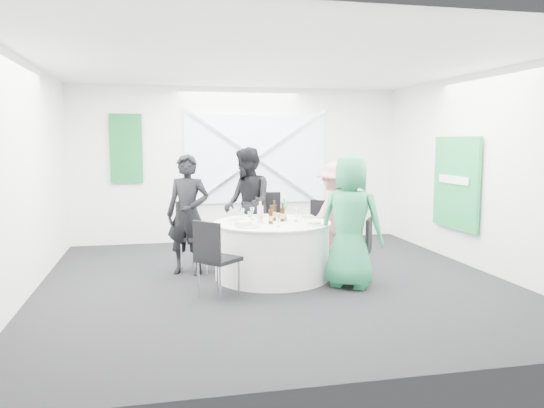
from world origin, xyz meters
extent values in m
plane|color=black|center=(0.00, 0.00, 0.00)|extent=(6.00, 6.00, 0.00)
plane|color=white|center=(0.00, 0.00, 2.80)|extent=(6.00, 6.00, 0.00)
plane|color=white|center=(0.00, 3.00, 1.40)|extent=(6.00, 0.00, 6.00)
plane|color=white|center=(0.00, -3.00, 1.40)|extent=(6.00, 0.00, 6.00)
plane|color=white|center=(-3.00, 0.00, 1.40)|extent=(0.00, 6.00, 6.00)
plane|color=white|center=(3.00, 0.00, 1.40)|extent=(0.00, 6.00, 6.00)
cube|color=silver|center=(0.30, 2.96, 1.50)|extent=(2.60, 0.03, 1.60)
cube|color=silver|center=(0.30, 2.92, 1.50)|extent=(2.63, 0.05, 1.84)
cube|color=silver|center=(0.30, 2.92, 1.50)|extent=(2.63, 0.05, 1.84)
cube|color=#136131|center=(-2.00, 2.95, 1.70)|extent=(0.55, 0.04, 1.20)
cube|color=#1A913F|center=(2.94, 0.60, 1.20)|extent=(0.05, 1.20, 1.40)
cylinder|color=silver|center=(0.00, 0.20, 0.37)|extent=(1.52, 1.52, 0.74)
cylinder|color=silver|center=(0.00, 0.20, 0.75)|extent=(1.56, 1.56, 0.02)
cube|color=black|center=(0.16, 1.29, 0.50)|extent=(0.53, 0.53, 0.06)
cube|color=black|center=(0.20, 1.51, 0.78)|extent=(0.45, 0.11, 0.50)
cylinder|color=silver|center=(0.38, 1.45, 0.24)|extent=(0.02, 0.02, 0.48)
cylinder|color=silver|center=(0.00, 1.50, 0.24)|extent=(0.02, 0.02, 0.48)
cylinder|color=silver|center=(0.32, 1.07, 0.24)|extent=(0.02, 0.02, 0.48)
cylinder|color=silver|center=(-0.05, 1.13, 0.24)|extent=(0.02, 0.02, 0.48)
cube|color=black|center=(-0.93, 0.71, 0.49)|extent=(0.62, 0.62, 0.05)
cube|color=black|center=(-1.12, 0.82, 0.77)|extent=(0.25, 0.41, 0.49)
cylinder|color=silver|center=(-1.01, 0.96, 0.24)|extent=(0.02, 0.02, 0.47)
cylinder|color=silver|center=(-1.19, 0.64, 0.24)|extent=(0.02, 0.02, 0.47)
cylinder|color=silver|center=(-0.68, 0.78, 0.24)|extent=(0.02, 0.02, 0.47)
cylinder|color=silver|center=(-0.86, 0.46, 0.24)|extent=(0.02, 0.02, 0.47)
cube|color=black|center=(0.83, 0.94, 0.45)|extent=(0.60, 0.60, 0.05)
cube|color=black|center=(0.98, 1.08, 0.70)|extent=(0.30, 0.33, 0.45)
cylinder|color=silver|center=(1.07, 0.93, 0.22)|extent=(0.02, 0.02, 0.43)
cylinder|color=silver|center=(0.84, 1.18, 0.22)|extent=(0.02, 0.02, 0.43)
cylinder|color=silver|center=(0.82, 0.70, 0.22)|extent=(0.02, 0.02, 0.43)
cylinder|color=silver|center=(0.59, 0.96, 0.22)|extent=(0.02, 0.02, 0.43)
cube|color=black|center=(0.95, -0.35, 0.42)|extent=(0.54, 0.54, 0.05)
cube|color=black|center=(1.11, -0.44, 0.65)|extent=(0.22, 0.34, 0.42)
cylinder|color=silver|center=(1.01, -0.57, 0.20)|extent=(0.02, 0.02, 0.40)
cylinder|color=silver|center=(1.17, -0.29, 0.20)|extent=(0.02, 0.02, 0.40)
cylinder|color=silver|center=(0.73, -0.41, 0.20)|extent=(0.02, 0.02, 0.40)
cylinder|color=silver|center=(0.89, -0.13, 0.20)|extent=(0.02, 0.02, 0.40)
cube|color=black|center=(-0.80, -0.52, 0.45)|extent=(0.59, 0.59, 0.05)
cube|color=black|center=(-0.95, -0.66, 0.70)|extent=(0.30, 0.32, 0.45)
cylinder|color=silver|center=(-1.04, -0.51, 0.21)|extent=(0.02, 0.02, 0.43)
cylinder|color=silver|center=(-0.81, -0.76, 0.21)|extent=(0.02, 0.02, 0.43)
cylinder|color=silver|center=(-0.79, -0.29, 0.21)|extent=(0.02, 0.02, 0.43)
cylinder|color=silver|center=(-0.56, -0.54, 0.21)|extent=(0.02, 0.02, 0.43)
imported|color=black|center=(-1.08, 0.66, 0.83)|extent=(0.71, 0.60, 1.66)
imported|color=black|center=(-0.14, 1.31, 0.87)|extent=(0.57, 0.90, 1.75)
imported|color=tan|center=(1.01, 0.55, 0.77)|extent=(1.09, 0.76, 1.53)
imported|color=#268C55|center=(0.86, -0.45, 0.83)|extent=(0.97, 0.92, 1.67)
cylinder|color=white|center=(-0.07, 0.73, 0.77)|extent=(0.27, 0.27, 0.01)
cylinder|color=white|center=(-0.45, 0.42, 0.77)|extent=(0.26, 0.26, 0.01)
cylinder|color=white|center=(0.56, 0.44, 0.77)|extent=(0.26, 0.26, 0.01)
cylinder|color=#8AAC5C|center=(0.56, 0.44, 0.79)|extent=(0.17, 0.17, 0.02)
cylinder|color=white|center=(0.48, -0.17, 0.77)|extent=(0.24, 0.24, 0.01)
cylinder|color=#8AAC5C|center=(0.48, -0.17, 0.79)|extent=(0.16, 0.16, 0.02)
cylinder|color=white|center=(-0.38, -0.17, 0.77)|extent=(0.28, 0.28, 0.01)
cube|color=silver|center=(-0.44, -0.13, 0.80)|extent=(0.23, 0.23, 0.05)
cylinder|color=#3C230A|center=(-0.15, 0.21, 0.85)|extent=(0.06, 0.06, 0.19)
cylinder|color=#3C230A|center=(-0.15, 0.21, 0.98)|extent=(0.02, 0.02, 0.06)
cylinder|color=tan|center=(-0.15, 0.21, 0.84)|extent=(0.06, 0.06, 0.07)
cylinder|color=#3C230A|center=(0.05, 0.29, 0.87)|extent=(0.06, 0.06, 0.21)
cylinder|color=#3C230A|center=(0.05, 0.29, 1.00)|extent=(0.02, 0.02, 0.06)
cylinder|color=tan|center=(0.05, 0.29, 0.84)|extent=(0.06, 0.06, 0.07)
cylinder|color=#3C230A|center=(0.14, 0.20, 0.85)|extent=(0.06, 0.06, 0.18)
cylinder|color=#3C230A|center=(0.14, 0.20, 0.97)|extent=(0.02, 0.02, 0.06)
cylinder|color=tan|center=(0.14, 0.20, 0.83)|extent=(0.06, 0.06, 0.06)
cylinder|color=#3C230A|center=(-0.05, 0.03, 0.85)|extent=(0.06, 0.06, 0.18)
cylinder|color=#3C230A|center=(-0.05, 0.03, 0.97)|extent=(0.02, 0.02, 0.06)
cylinder|color=tan|center=(-0.05, 0.03, 0.83)|extent=(0.06, 0.06, 0.06)
cylinder|color=green|center=(0.18, 0.23, 0.89)|extent=(0.08, 0.08, 0.25)
cylinder|color=green|center=(0.18, 0.23, 1.04)|extent=(0.03, 0.03, 0.06)
cylinder|color=tan|center=(0.18, 0.23, 0.86)|extent=(0.08, 0.08, 0.09)
cylinder|color=silver|center=(-0.17, 0.15, 0.87)|extent=(0.08, 0.08, 0.22)
cylinder|color=silver|center=(-0.17, 0.15, 1.01)|extent=(0.03, 0.03, 0.06)
cylinder|color=tan|center=(-0.17, 0.15, 0.85)|extent=(0.08, 0.08, 0.08)
cylinder|color=white|center=(-0.37, 0.37, 0.76)|extent=(0.06, 0.06, 0.00)
cylinder|color=white|center=(-0.37, 0.37, 0.81)|extent=(0.01, 0.01, 0.10)
cone|color=white|center=(-0.37, 0.37, 0.89)|extent=(0.07, 0.07, 0.08)
cylinder|color=white|center=(0.32, 0.12, 0.76)|extent=(0.06, 0.06, 0.00)
cylinder|color=white|center=(0.32, 0.12, 0.81)|extent=(0.01, 0.01, 0.10)
cone|color=white|center=(0.32, 0.12, 0.89)|extent=(0.07, 0.07, 0.08)
cylinder|color=white|center=(-0.33, 0.04, 0.76)|extent=(0.06, 0.06, 0.00)
cylinder|color=white|center=(-0.33, 0.04, 0.81)|extent=(0.01, 0.01, 0.10)
cone|color=white|center=(-0.33, 0.04, 0.89)|extent=(0.07, 0.07, 0.08)
cylinder|color=white|center=(-0.41, 0.27, 0.76)|extent=(0.06, 0.06, 0.00)
cylinder|color=white|center=(-0.41, 0.27, 0.81)|extent=(0.01, 0.01, 0.10)
cone|color=white|center=(-0.41, 0.27, 0.89)|extent=(0.07, 0.07, 0.08)
cylinder|color=white|center=(-0.22, 0.45, 0.76)|extent=(0.06, 0.06, 0.00)
cylinder|color=white|center=(-0.22, 0.45, 0.81)|extent=(0.01, 0.01, 0.10)
cone|color=white|center=(-0.22, 0.45, 0.89)|extent=(0.07, 0.07, 0.08)
cylinder|color=white|center=(0.34, 0.25, 0.76)|extent=(0.06, 0.06, 0.00)
cylinder|color=white|center=(0.34, 0.25, 0.81)|extent=(0.01, 0.01, 0.10)
cone|color=white|center=(0.34, 0.25, 0.89)|extent=(0.07, 0.07, 0.08)
cylinder|color=white|center=(-0.01, -0.21, 0.76)|extent=(0.06, 0.06, 0.00)
cylinder|color=white|center=(-0.01, -0.21, 0.81)|extent=(0.01, 0.01, 0.10)
cone|color=white|center=(-0.01, -0.21, 0.89)|extent=(0.07, 0.07, 0.08)
cube|color=silver|center=(-0.43, 0.59, 0.76)|extent=(0.08, 0.14, 0.01)
cube|color=silver|center=(-0.57, 0.27, 0.76)|extent=(0.08, 0.14, 0.01)
cube|color=silver|center=(0.18, 0.75, 0.76)|extent=(0.15, 0.02, 0.01)
cube|color=silver|center=(-0.21, 0.73, 0.76)|extent=(0.15, 0.03, 0.01)
cube|color=silver|center=(0.35, -0.26, 0.76)|extent=(0.10, 0.13, 0.01)
cube|color=silver|center=(0.54, 0.01, 0.76)|extent=(0.10, 0.13, 0.01)
cube|color=silver|center=(-0.55, 0.03, 0.76)|extent=(0.10, 0.13, 0.01)
cube|color=silver|center=(-0.35, -0.26, 0.76)|extent=(0.10, 0.13, 0.01)
cube|color=silver|center=(0.55, 0.36, 0.76)|extent=(0.09, 0.13, 0.01)
cube|color=silver|center=(0.42, 0.59, 0.76)|extent=(0.08, 0.14, 0.01)
camera|label=1|loc=(-1.48, -6.63, 1.84)|focal=35.00mm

